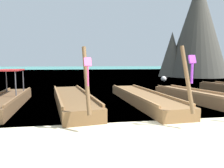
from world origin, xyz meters
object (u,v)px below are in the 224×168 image
at_px(longtail_boat_red_ribbon, 206,99).
at_px(longtail_boat_turquoise_ribbon, 7,100).
at_px(longtail_boat_violet_ribbon, 142,98).
at_px(mooring_buoy_near, 164,79).
at_px(longtail_boat_pink_ribbon, 72,100).
at_px(karst_rock, 195,30).

bearing_deg(longtail_boat_red_ribbon, longtail_boat_turquoise_ribbon, 174.19).
distance_m(longtail_boat_violet_ribbon, longtail_boat_red_ribbon, 2.94).
bearing_deg(mooring_buoy_near, longtail_boat_pink_ribbon, -130.16).
height_order(longtail_boat_violet_ribbon, mooring_buoy_near, longtail_boat_violet_ribbon).
bearing_deg(longtail_boat_red_ribbon, longtail_boat_violet_ribbon, 162.57).
bearing_deg(mooring_buoy_near, longtail_boat_violet_ribbon, -118.24).
xyz_separation_m(longtail_boat_violet_ribbon, karst_rock, (13.44, 17.74, 6.35)).
xyz_separation_m(longtail_boat_turquoise_ribbon, longtail_boat_pink_ribbon, (2.79, -0.01, -0.05)).
bearing_deg(longtail_boat_pink_ribbon, longtail_boat_turquoise_ribbon, 179.78).
height_order(longtail_boat_turquoise_ribbon, longtail_boat_violet_ribbon, same).
distance_m(karst_rock, mooring_buoy_near, 12.02).
bearing_deg(longtail_boat_pink_ribbon, longtail_boat_violet_ribbon, -0.29).
relative_size(longtail_boat_pink_ribbon, longtail_boat_red_ribbon, 0.99).
bearing_deg(karst_rock, longtail_boat_red_ribbon, -119.73).
height_order(longtail_boat_pink_ribbon, longtail_boat_red_ribbon, longtail_boat_red_ribbon).
bearing_deg(longtail_boat_pink_ribbon, karst_rock, 46.60).
bearing_deg(karst_rock, longtail_boat_turquoise_ribbon, -137.82).
relative_size(longtail_boat_turquoise_ribbon, longtail_boat_red_ribbon, 0.83).
bearing_deg(longtail_boat_pink_ribbon, longtail_boat_red_ribbon, -8.32).
bearing_deg(mooring_buoy_near, karst_rock, 42.09).
height_order(longtail_boat_red_ribbon, karst_rock, karst_rock).
relative_size(longtail_boat_red_ribbon, mooring_buoy_near, 13.33).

